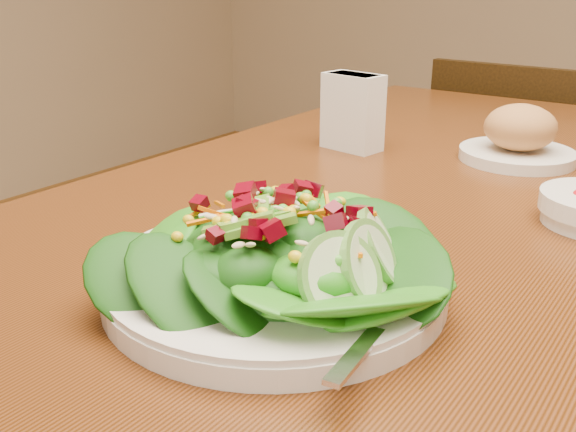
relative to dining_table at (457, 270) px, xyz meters
The scene contains 5 objects.
dining_table is the anchor object (origin of this frame).
chair_far 0.94m from the dining_table, 102.80° to the left, with size 0.39×0.39×0.81m.
salad_plate 0.36m from the dining_table, 95.80° to the right, with size 0.30×0.30×0.09m.
bread_plate 0.25m from the dining_table, 89.82° to the left, with size 0.17×0.17×0.08m.
napkin_holder 0.31m from the dining_table, 152.90° to the left, with size 0.10×0.06×0.12m.
Camera 1 is at (0.26, -0.74, 1.02)m, focal length 40.00 mm.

